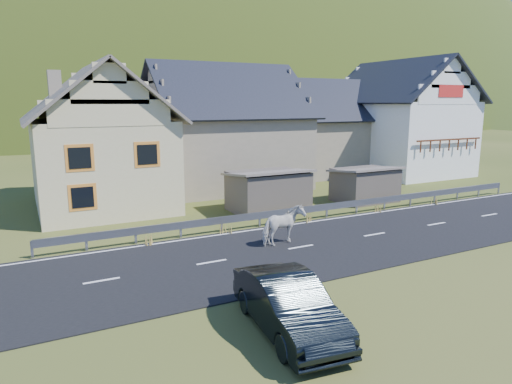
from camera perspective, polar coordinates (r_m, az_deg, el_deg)
ground at (r=21.63m, az=14.58°, el=-5.26°), size 160.00×160.00×0.00m
road at (r=21.63m, az=14.59°, el=-5.21°), size 60.00×7.00×0.04m
lane_markings at (r=21.62m, az=14.59°, el=-5.15°), size 60.00×6.60×0.01m
guardrail at (r=24.25m, az=8.86°, el=-1.89°), size 28.10×0.09×0.75m
shed_left at (r=25.41m, az=1.49°, el=0.07°), size 4.30×3.30×2.40m
shed_right at (r=28.70m, az=13.43°, el=0.85°), size 3.80×2.90×2.20m
house_cream at (r=27.68m, az=-19.08°, el=7.18°), size 7.80×9.80×8.30m
house_stone_a at (r=33.05m, az=-4.14°, el=8.78°), size 10.80×9.80×8.90m
house_stone_b at (r=39.74m, az=8.20°, el=8.52°), size 9.80×8.80×8.10m
house_white at (r=41.29m, az=17.60°, el=9.36°), size 8.80×10.80×9.70m
mountain at (r=197.97m, az=-21.61°, el=2.81°), size 440.00×280.00×260.00m
horse at (r=19.37m, az=3.42°, el=-4.19°), size 1.29×2.09×1.64m
car at (r=12.37m, az=4.05°, el=-13.85°), size 2.09×4.72×1.50m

